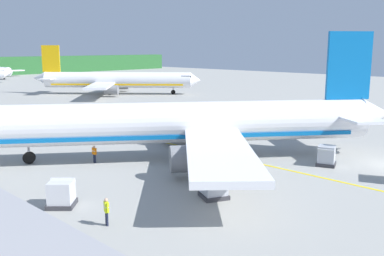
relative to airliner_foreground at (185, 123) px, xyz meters
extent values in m
cube|color=#999993|center=(10.92, 33.11, -3.49)|extent=(240.00, 320.00, 0.20)
cylinder|color=white|center=(-0.45, 0.35, 0.11)|extent=(30.63, 25.27, 3.80)
cone|color=white|center=(14.95, -11.78, 0.51)|extent=(4.51, 4.52, 3.23)
cube|color=white|center=(-4.53, -8.06, -0.56)|extent=(14.60, 14.81, 0.50)
cylinder|color=slate|center=(-4.25, -4.80, -1.76)|extent=(3.88, 3.71, 2.20)
cube|color=white|center=(6.78, 6.29, -0.56)|extent=(12.59, 16.09, 0.50)
cylinder|color=slate|center=(3.67, 5.26, -1.76)|extent=(3.88, 3.71, 2.20)
cube|color=#0C66B2|center=(12.51, -9.86, 5.26)|extent=(3.68, 3.01, 6.50)
cube|color=white|center=(12.51, -9.86, 0.51)|extent=(8.95, 10.15, 0.24)
cube|color=#0C66B2|center=(-0.45, 0.35, -0.94)|extent=(27.68, 22.89, 0.36)
cylinder|color=black|center=(-11.19, 8.82, -2.84)|extent=(1.08, 0.96, 1.10)
cylinder|color=gray|center=(-11.19, 8.82, -2.04)|extent=(0.20, 0.20, 0.50)
cylinder|color=black|center=(-0.88, -2.62, -2.84)|extent=(1.08, 0.96, 1.10)
cylinder|color=gray|center=(-0.88, -2.62, -2.04)|extent=(0.20, 0.20, 0.50)
cylinder|color=black|center=(2.34, 1.47, -2.84)|extent=(1.08, 0.96, 1.10)
cylinder|color=gray|center=(2.34, 1.47, -2.04)|extent=(0.20, 0.20, 0.50)
cylinder|color=white|center=(30.13, 51.50, -0.20)|extent=(24.30, 26.97, 3.47)
cone|color=white|center=(41.70, 38.34, -0.20)|extent=(3.92, 3.82, 3.30)
cone|color=white|center=(18.32, 64.94, 0.17)|extent=(4.14, 4.14, 2.95)
cube|color=#192333|center=(40.37, 39.84, 0.59)|extent=(3.66, 3.59, 0.55)
cube|color=white|center=(35.19, 58.38, -0.80)|extent=(14.45, 12.02, 0.46)
cylinder|color=slate|center=(34.40, 55.49, -1.90)|extent=(3.44, 3.52, 2.01)
cube|color=white|center=(22.66, 47.36, -0.80)|extent=(13.12, 13.71, 0.46)
cylinder|color=slate|center=(25.62, 47.78, -1.90)|extent=(3.44, 3.52, 2.01)
cube|color=#F2B20C|center=(20.19, 62.81, 4.51)|extent=(2.90, 3.23, 5.93)
cube|color=white|center=(20.19, 62.81, 0.17)|extent=(9.06, 8.46, 0.22)
cube|color=#F2B20C|center=(30.13, 51.50, -1.15)|extent=(22.00, 24.39, 0.33)
cylinder|color=black|center=(38.37, 42.12, -2.89)|extent=(0.90, 0.97, 1.00)
cylinder|color=gray|center=(38.37, 42.12, -2.16)|extent=(0.18, 0.18, 0.46)
cylinder|color=black|center=(31.01, 54.10, -2.89)|extent=(0.90, 0.97, 1.00)
cylinder|color=gray|center=(31.01, 54.10, -2.16)|extent=(0.18, 0.18, 0.46)
cylinder|color=black|center=(27.44, 50.96, -2.89)|extent=(0.90, 0.97, 1.00)
cylinder|color=gray|center=(27.44, 50.96, -2.16)|extent=(0.18, 0.18, 0.46)
cone|color=white|center=(26.25, 100.86, -0.46)|extent=(2.94, 3.53, 3.02)
cube|color=#192333|center=(24.52, 101.50, 0.25)|extent=(2.83, 3.23, 0.50)
cone|color=white|center=(31.62, 111.84, -0.79)|extent=(2.79, 1.95, 2.68)
cube|color=#192333|center=(31.51, 113.47, -0.16)|extent=(2.51, 1.93, 0.45)
cube|color=white|center=(37.37, 127.99, -1.28)|extent=(12.01, 4.03, 0.37)
cylinder|color=slate|center=(35.42, 126.53, -2.18)|extent=(1.79, 2.48, 1.63)
cylinder|color=black|center=(31.35, 115.93, -2.98)|extent=(0.31, 0.83, 0.82)
cylinder|color=gray|center=(31.35, 115.93, -2.39)|extent=(0.15, 0.15, 0.37)
cube|color=#333338|center=(-6.33, -9.15, -3.24)|extent=(2.34, 2.34, 0.30)
cube|color=#B2B7C1|center=(-6.33, -9.15, -2.39)|extent=(2.08, 2.08, 1.40)
cube|color=#B2B7C1|center=(-6.57, -9.64, -1.84)|extent=(1.69, 1.25, 0.57)
cube|color=#333338|center=(-14.60, -2.99, -3.24)|extent=(2.45, 2.45, 0.30)
cube|color=silver|center=(-14.60, -2.99, -2.37)|extent=(2.17, 2.17, 1.43)
cube|color=silver|center=(-14.22, -2.62, -1.81)|extent=(1.53, 1.54, 0.56)
cube|color=#333338|center=(6.97, -10.82, -3.24)|extent=(2.07, 2.07, 0.30)
cube|color=#B2B7C1|center=(6.97, -10.82, -2.34)|extent=(1.82, 1.82, 1.49)
cube|color=#B2B7C1|center=(6.50, -10.99, -1.75)|extent=(1.05, 1.55, 0.54)
cylinder|color=#191E33|center=(-6.91, 4.90, -2.99)|extent=(0.14, 0.14, 0.80)
cylinder|color=#191E33|center=(-6.90, 4.72, -2.99)|extent=(0.14, 0.14, 0.80)
cube|color=orange|center=(-6.91, 4.81, -2.30)|extent=(0.23, 0.44, 0.60)
cube|color=silver|center=(-6.91, 4.81, -2.27)|extent=(0.24, 0.46, 0.06)
sphere|color=tan|center=(-6.91, 4.81, -1.89)|extent=(0.22, 0.22, 0.22)
cylinder|color=orange|center=(-6.91, 5.08, -2.27)|extent=(0.09, 0.09, 0.57)
cylinder|color=orange|center=(-6.90, 4.54, -2.27)|extent=(0.09, 0.09, 0.57)
cylinder|color=#191E33|center=(-14.37, -7.84, -2.97)|extent=(0.14, 0.14, 0.84)
cylinder|color=#191E33|center=(-14.31, -7.67, -2.97)|extent=(0.14, 0.14, 0.84)
cube|color=#CCE519|center=(-14.34, -7.75, -2.24)|extent=(0.36, 0.49, 0.63)
cube|color=silver|center=(-14.34, -7.75, -2.21)|extent=(0.38, 0.50, 0.06)
sphere|color=tan|center=(-14.34, -7.75, -1.81)|extent=(0.23, 0.23, 0.23)
cylinder|color=#CCE519|center=(-14.44, -8.00, -2.21)|extent=(0.09, 0.09, 0.60)
cylinder|color=#CCE519|center=(-14.25, -7.50, -2.21)|extent=(0.09, 0.09, 0.60)
cube|color=yellow|center=(3.32, -4.65, -3.39)|extent=(0.30, 60.00, 0.01)
camera|label=1|loc=(-28.11, -28.10, 7.00)|focal=40.33mm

